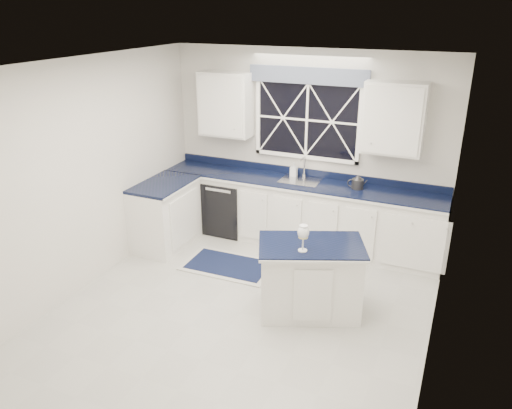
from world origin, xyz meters
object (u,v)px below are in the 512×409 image
at_px(faucet, 304,167).
at_px(island, 310,278).
at_px(dishwasher, 229,205).
at_px(kettle, 357,182).
at_px(wine_glass, 303,233).
at_px(soap_bottle, 294,169).

bearing_deg(faucet, island, -68.95).
xyz_separation_m(dishwasher, kettle, (1.90, 0.04, 0.61)).
bearing_deg(island, kettle, 63.72).
bearing_deg(kettle, dishwasher, 164.27).
bearing_deg(wine_glass, kettle, 85.32).
bearing_deg(dishwasher, kettle, 1.19).
distance_m(island, kettle, 1.75).
height_order(faucet, kettle, faucet).
bearing_deg(soap_bottle, wine_glass, -67.97).
xyz_separation_m(dishwasher, island, (1.79, -1.60, 0.01)).
distance_m(island, wine_glass, 0.65).
bearing_deg(faucet, kettle, -10.95).
distance_m(faucet, island, 2.04).
xyz_separation_m(faucet, wine_glass, (0.65, -1.98, -0.06)).
distance_m(kettle, wine_glass, 1.83).
relative_size(faucet, soap_bottle, 1.50).
bearing_deg(soap_bottle, dishwasher, -168.32).
bearing_deg(wine_glass, island, 78.23).
relative_size(faucet, wine_glass, 1.04).
distance_m(dishwasher, kettle, 2.00).
height_order(island, soap_bottle, soap_bottle).
xyz_separation_m(faucet, kettle, (0.80, -0.16, -0.07)).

